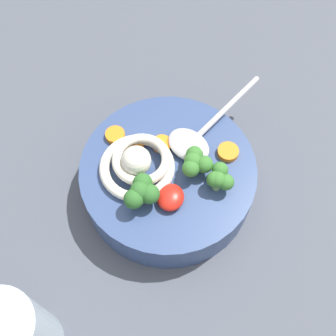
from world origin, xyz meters
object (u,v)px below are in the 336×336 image
(soup_bowl, at_px, (168,178))
(noodle_pile, at_px, (138,163))
(soup_spoon, at_px, (196,138))
(drinking_glass, at_px, (15,336))

(soup_bowl, xyz_separation_m, noodle_pile, (-0.01, 0.04, 0.04))
(soup_bowl, distance_m, soup_spoon, 0.07)
(soup_bowl, distance_m, drinking_glass, 0.26)
(soup_bowl, relative_size, soup_spoon, 1.38)
(soup_spoon, distance_m, drinking_glass, 0.32)
(noodle_pile, bearing_deg, drinking_glass, 162.84)
(soup_spoon, bearing_deg, drinking_glass, -176.95)
(soup_bowl, bearing_deg, drinking_glass, 155.81)
(soup_bowl, height_order, drinking_glass, drinking_glass)
(soup_bowl, xyz_separation_m, soup_spoon, (0.05, -0.03, 0.04))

